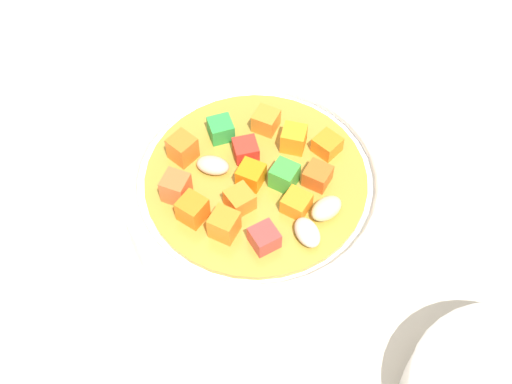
{
  "coord_description": "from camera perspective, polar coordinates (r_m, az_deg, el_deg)",
  "views": [
    {
      "loc": [
        19.78,
        19.17,
        42.33
      ],
      "look_at": [
        0.0,
        0.0,
        2.31
      ],
      "focal_mm": 44.72,
      "sensor_mm": 36.0,
      "label": 1
    }
  ],
  "objects": [
    {
      "name": "soup_bowl_main",
      "position": [
        0.48,
        -0.01,
        0.22
      ],
      "size": [
        20.03,
        20.03,
        6.33
      ],
      "color": "white",
      "rests_on": "ground_plane"
    },
    {
      "name": "ground_plane",
      "position": [
        0.51,
        0.0,
        -2.09
      ],
      "size": [
        140.0,
        140.0,
        2.0
      ],
      "primitive_type": "cube",
      "color": "#BAB2A0"
    },
    {
      "name": "spoon",
      "position": [
        0.44,
        -4.09,
        -15.96
      ],
      "size": [
        6.52,
        18.49,
        0.75
      ],
      "rotation": [
        0.0,
        0.0,
        1.85
      ],
      "color": "silver",
      "rests_on": "ground_plane"
    }
  ]
}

